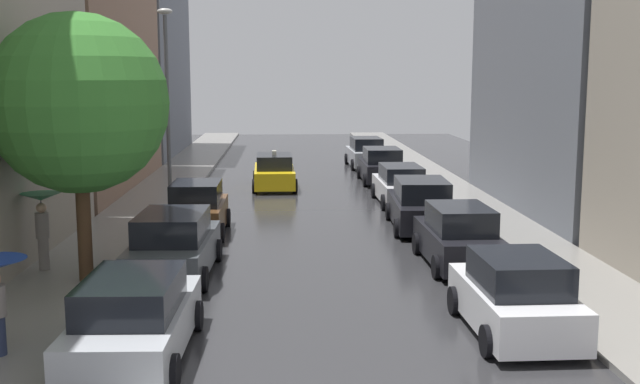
{
  "coord_description": "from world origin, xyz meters",
  "views": [
    {
      "loc": [
        -0.98,
        -8.93,
        5.39
      ],
      "look_at": [
        0.41,
        20.35,
        0.86
      ],
      "focal_mm": 42.99,
      "sensor_mm": 36.0,
      "label": 1
    }
  ],
  "objects_px": {
    "parked_car_right_sixth": "(366,153)",
    "pedestrian_foreground": "(42,214)",
    "parked_car_left_third": "(197,210)",
    "parked_car_right_second": "(458,238)",
    "parked_car_left_nearest": "(134,319)",
    "parked_car_right_fourth": "(400,186)",
    "street_tree_left": "(78,104)",
    "parked_car_right_nearest": "(515,297)",
    "lamp_post_left": "(167,95)",
    "parked_car_right_third": "(421,206)",
    "parked_car_right_fifth": "(382,166)",
    "taxi_midroad": "(274,172)",
    "parked_car_left_second": "(174,246)"
  },
  "relations": [
    {
      "from": "parked_car_right_fifth",
      "to": "pedestrian_foreground",
      "type": "distance_m",
      "value": 20.77
    },
    {
      "from": "parked_car_left_nearest",
      "to": "parked_car_right_fifth",
      "type": "xyz_separation_m",
      "value": [
        7.75,
        23.7,
        0.04
      ]
    },
    {
      "from": "parked_car_right_second",
      "to": "parked_car_right_third",
      "type": "bearing_deg",
      "value": 0.56
    },
    {
      "from": "lamp_post_left",
      "to": "parked_car_right_sixth",
      "type": "bearing_deg",
      "value": 55.5
    },
    {
      "from": "parked_car_right_third",
      "to": "pedestrian_foreground",
      "type": "bearing_deg",
      "value": 119.5
    },
    {
      "from": "parked_car_right_second",
      "to": "parked_car_right_fifth",
      "type": "xyz_separation_m",
      "value": [
        -0.03,
        16.87,
        0.0
      ]
    },
    {
      "from": "parked_car_left_third",
      "to": "parked_car_right_second",
      "type": "height_order",
      "value": "parked_car_left_third"
    },
    {
      "from": "parked_car_right_sixth",
      "to": "parked_car_left_second",
      "type": "bearing_deg",
      "value": 160.1
    },
    {
      "from": "parked_car_left_nearest",
      "to": "parked_car_right_third",
      "type": "distance_m",
      "value": 14.31
    },
    {
      "from": "parked_car_right_third",
      "to": "street_tree_left",
      "type": "height_order",
      "value": "street_tree_left"
    },
    {
      "from": "lamp_post_left",
      "to": "parked_car_right_fourth",
      "type": "bearing_deg",
      "value": 5.11
    },
    {
      "from": "parked_car_right_fourth",
      "to": "lamp_post_left",
      "type": "distance_m",
      "value": 10.2
    },
    {
      "from": "parked_car_left_third",
      "to": "parked_car_right_fourth",
      "type": "distance_m",
      "value": 9.74
    },
    {
      "from": "parked_car_right_fourth",
      "to": "street_tree_left",
      "type": "distance_m",
      "value": 16.16
    },
    {
      "from": "parked_car_right_fifth",
      "to": "lamp_post_left",
      "type": "relative_size",
      "value": 0.58
    },
    {
      "from": "parked_car_left_second",
      "to": "parked_car_right_third",
      "type": "xyz_separation_m",
      "value": [
        7.75,
        6.03,
        0.0
      ]
    },
    {
      "from": "parked_car_left_second",
      "to": "street_tree_left",
      "type": "xyz_separation_m",
      "value": [
        -2.11,
        -0.9,
        3.84
      ]
    },
    {
      "from": "parked_car_left_second",
      "to": "parked_car_left_third",
      "type": "height_order",
      "value": "parked_car_left_third"
    },
    {
      "from": "parked_car_right_second",
      "to": "pedestrian_foreground",
      "type": "xyz_separation_m",
      "value": [
        -11.41,
        -0.48,
        0.88
      ]
    },
    {
      "from": "parked_car_right_sixth",
      "to": "pedestrian_foreground",
      "type": "xyz_separation_m",
      "value": [
        -11.27,
        -23.71,
        0.88
      ]
    },
    {
      "from": "parked_car_right_fifth",
      "to": "lamp_post_left",
      "type": "xyz_separation_m",
      "value": [
        -9.46,
        -7.23,
        3.76
      ]
    },
    {
      "from": "parked_car_right_third",
      "to": "street_tree_left",
      "type": "xyz_separation_m",
      "value": [
        -9.87,
        -6.92,
        3.84
      ]
    },
    {
      "from": "parked_car_right_third",
      "to": "parked_car_right_fifth",
      "type": "bearing_deg",
      "value": 2.02
    },
    {
      "from": "parked_car_left_nearest",
      "to": "parked_car_right_sixth",
      "type": "xyz_separation_m",
      "value": [
        7.63,
        30.06,
        0.03
      ]
    },
    {
      "from": "taxi_midroad",
      "to": "parked_car_right_third",
      "type": "bearing_deg",
      "value": -153.47
    },
    {
      "from": "taxi_midroad",
      "to": "street_tree_left",
      "type": "bearing_deg",
      "value": 163.28
    },
    {
      "from": "parked_car_left_nearest",
      "to": "parked_car_left_third",
      "type": "distance_m",
      "value": 11.45
    },
    {
      "from": "parked_car_left_third",
      "to": "parked_car_right_sixth",
      "type": "xyz_separation_m",
      "value": [
        7.71,
        18.6,
        -0.03
      ]
    },
    {
      "from": "parked_car_right_nearest",
      "to": "taxi_midroad",
      "type": "xyz_separation_m",
      "value": [
        -5.25,
        20.95,
        -0.03
      ]
    },
    {
      "from": "parked_car_right_fourth",
      "to": "street_tree_left",
      "type": "xyz_separation_m",
      "value": [
        -9.93,
        -12.13,
        3.89
      ]
    },
    {
      "from": "parked_car_right_sixth",
      "to": "parked_car_left_third",
      "type": "bearing_deg",
      "value": 155.46
    },
    {
      "from": "pedestrian_foreground",
      "to": "street_tree_left",
      "type": "xyz_separation_m",
      "value": [
        1.42,
        -1.17,
        2.97
      ]
    },
    {
      "from": "street_tree_left",
      "to": "parked_car_right_sixth",
      "type": "bearing_deg",
      "value": 68.41
    },
    {
      "from": "parked_car_left_second",
      "to": "parked_car_right_fourth",
      "type": "distance_m",
      "value": 13.69
    },
    {
      "from": "parked_car_right_nearest",
      "to": "lamp_post_left",
      "type": "relative_size",
      "value": 0.53
    },
    {
      "from": "parked_car_left_nearest",
      "to": "pedestrian_foreground",
      "type": "relative_size",
      "value": 2.27
    },
    {
      "from": "taxi_midroad",
      "to": "parked_car_left_second",
      "type": "bearing_deg",
      "value": 169.69
    },
    {
      "from": "parked_car_right_sixth",
      "to": "parked_car_right_fourth",
      "type": "bearing_deg",
      "value": 178.35
    },
    {
      "from": "parked_car_left_nearest",
      "to": "lamp_post_left",
      "type": "height_order",
      "value": "lamp_post_left"
    },
    {
      "from": "lamp_post_left",
      "to": "street_tree_left",
      "type": "bearing_deg",
      "value": -92.57
    },
    {
      "from": "parked_car_right_nearest",
      "to": "parked_car_right_fifth",
      "type": "bearing_deg",
      "value": -1.29
    },
    {
      "from": "parked_car_right_sixth",
      "to": "pedestrian_foreground",
      "type": "distance_m",
      "value": 26.27
    },
    {
      "from": "parked_car_left_nearest",
      "to": "parked_car_left_second",
      "type": "relative_size",
      "value": 0.98
    },
    {
      "from": "parked_car_right_nearest",
      "to": "pedestrian_foreground",
      "type": "distance_m",
      "value": 12.5
    },
    {
      "from": "taxi_midroad",
      "to": "pedestrian_foreground",
      "type": "bearing_deg",
      "value": 157.54
    },
    {
      "from": "parked_car_right_second",
      "to": "taxi_midroad",
      "type": "relative_size",
      "value": 0.92
    },
    {
      "from": "parked_car_right_third",
      "to": "pedestrian_foreground",
      "type": "relative_size",
      "value": 2.29
    },
    {
      "from": "parked_car_right_third",
      "to": "parked_car_right_fourth",
      "type": "height_order",
      "value": "parked_car_right_third"
    },
    {
      "from": "parked_car_right_fifth",
      "to": "parked_car_right_second",
      "type": "bearing_deg",
      "value": 180.0
    },
    {
      "from": "parked_car_left_third",
      "to": "parked_car_right_third",
      "type": "relative_size",
      "value": 0.84
    }
  ]
}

